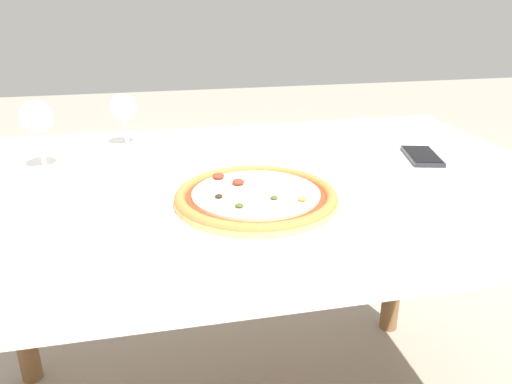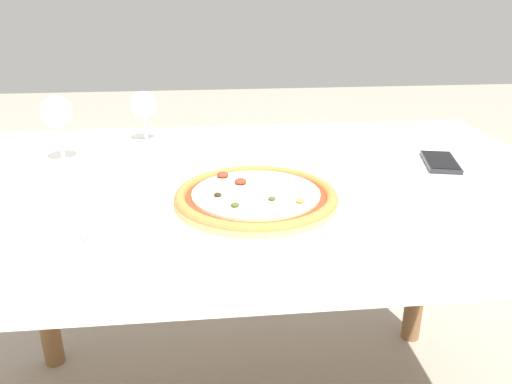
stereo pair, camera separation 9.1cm
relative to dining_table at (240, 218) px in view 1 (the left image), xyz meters
name	(u,v)px [view 1 (the left image)]	position (x,y,z in m)	size (l,w,h in m)	color
dining_table	(240,218)	(0.00, 0.00, 0.00)	(1.39, 0.92, 0.73)	brown
pizza_plate	(256,198)	(0.01, -0.14, 0.10)	(0.33, 0.33, 0.04)	white
fork	(77,264)	(-0.29, -0.29, 0.09)	(0.05, 0.17, 0.00)	silver
wine_glass_far_left	(124,110)	(-0.24, 0.31, 0.18)	(0.07, 0.07, 0.14)	silver
wine_glass_far_right	(37,120)	(-0.41, 0.16, 0.20)	(0.07, 0.07, 0.16)	silver
cell_phone	(422,156)	(0.46, 0.06, 0.09)	(0.10, 0.16, 0.01)	#232328
napkin_folded	(332,161)	(0.23, 0.07, 0.09)	(0.18, 0.15, 0.01)	silver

